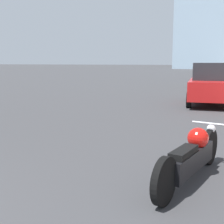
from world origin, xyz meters
TOP-DOWN VIEW (x-y plane):
  - motorcycle at (3.91, 3.77)m, footprint 0.88×2.68m
  - parked_car_red at (3.66, 13.52)m, footprint 2.09×4.64m
  - parked_car_yellow at (3.53, 24.32)m, footprint 1.83×4.28m
  - parked_car_black at (3.87, 35.55)m, footprint 2.04×4.64m
  - parked_car_silver at (3.62, 47.87)m, footprint 2.04×4.34m

SIDE VIEW (x-z plane):
  - motorcycle at x=3.91m, z-range 0.00..0.82m
  - parked_car_yellow at x=3.53m, z-range -0.01..1.67m
  - parked_car_black at x=3.87m, z-range 0.00..1.68m
  - parked_car_silver at x=3.62m, z-range 0.00..1.70m
  - parked_car_red at x=3.66m, z-range -0.01..1.85m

